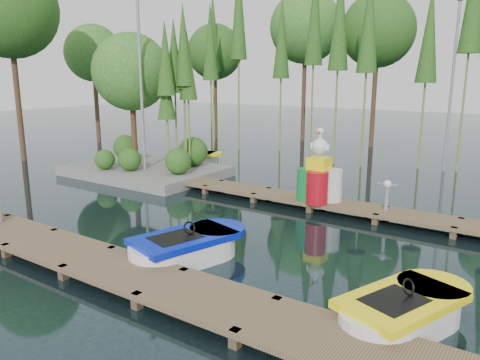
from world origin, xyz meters
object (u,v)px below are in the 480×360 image
Objects in this scene: boat_blue at (186,249)px; drum_cluster at (319,180)px; island at (142,97)px; boat_yellow_far at (196,157)px; yellow_barrel at (317,185)px.

drum_cluster is at bearing 97.94° from boat_blue.
island reaches higher than drum_cluster.
island is at bearing 173.57° from drum_cluster.
yellow_barrel is (8.15, -3.90, 0.49)m from boat_yellow_far.
yellow_barrel is at bearing -5.43° from island.
drum_cluster is (8.27, -4.06, 0.70)m from boat_yellow_far.
island is 8.77m from drum_cluster.
yellow_barrel is at bearing 99.44° from boat_blue.
boat_blue is at bearing -96.23° from yellow_barrel.
boat_yellow_far is at bearing 144.64° from boat_blue.
yellow_barrel reaches higher than boat_yellow_far.
boat_yellow_far is (-7.56, 9.34, -0.02)m from boat_blue.
yellow_barrel is (8.31, -0.79, -2.43)m from island.
boat_blue is at bearing -38.95° from island.
drum_cluster reaches higher than boat_yellow_far.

